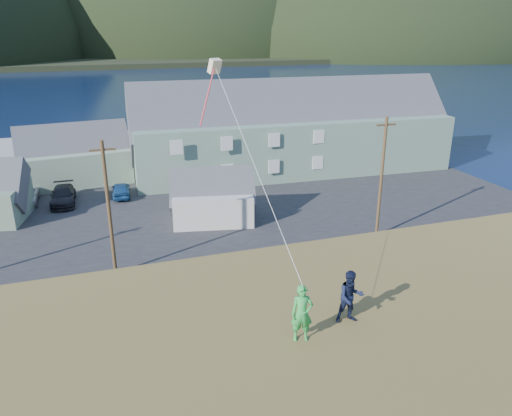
# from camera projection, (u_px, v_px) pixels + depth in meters

# --- Properties ---
(ground) EXTENTS (900.00, 900.00, 0.00)m
(ground) POSITION_uv_depth(u_px,v_px,m) (168.00, 278.00, 33.41)
(ground) COLOR #0A1638
(ground) RESTS_ON ground
(grass_strip) EXTENTS (110.00, 8.00, 0.10)m
(grass_strip) POSITION_uv_depth(u_px,v_px,m) (173.00, 291.00, 31.62)
(grass_strip) COLOR #4C3D19
(grass_strip) RESTS_ON ground
(waterfront_lot) EXTENTS (72.00, 36.00, 0.12)m
(waterfront_lot) POSITION_uv_depth(u_px,v_px,m) (140.00, 198.00, 48.51)
(waterfront_lot) COLOR #28282B
(waterfront_lot) RESTS_ON ground
(wharf) EXTENTS (26.00, 14.00, 0.90)m
(wharf) POSITION_uv_depth(u_px,v_px,m) (75.00, 147.00, 67.04)
(wharf) COLOR gray
(wharf) RESTS_ON ground
(far_shore) EXTENTS (900.00, 320.00, 2.00)m
(far_shore) POSITION_uv_depth(u_px,v_px,m) (87.00, 49.00, 326.57)
(far_shore) COLOR black
(far_shore) RESTS_ON ground
(far_hills) EXTENTS (760.00, 265.00, 143.00)m
(far_hills) POSITION_uv_depth(u_px,v_px,m) (151.00, 50.00, 291.86)
(far_hills) COLOR black
(far_hills) RESTS_ON ground
(lodge) EXTENTS (36.20, 11.76, 12.57)m
(lodge) POSITION_uv_depth(u_px,v_px,m) (291.00, 129.00, 56.39)
(lodge) COLOR slate
(lodge) RESTS_ON waterfront_lot
(shed_white) EXTENTS (7.88, 6.01, 5.62)m
(shed_white) POSITION_uv_depth(u_px,v_px,m) (212.00, 197.00, 42.22)
(shed_white) COLOR silver
(shed_white) RESTS_ON waterfront_lot
(shed_palegreen_far) EXTENTS (11.99, 7.66, 7.65)m
(shed_palegreen_far) POSITION_uv_depth(u_px,v_px,m) (75.00, 156.00, 52.63)
(shed_palegreen_far) COLOR gray
(shed_palegreen_far) RESTS_ON waterfront_lot
(utility_poles) EXTENTS (35.48, 0.24, 9.58)m
(utility_poles) POSITION_uv_depth(u_px,v_px,m) (135.00, 205.00, 32.59)
(utility_poles) COLOR #47331E
(utility_poles) RESTS_ON waterfront_lot
(parked_cars) EXTENTS (23.50, 12.82, 1.57)m
(parked_cars) POSITION_uv_depth(u_px,v_px,m) (51.00, 186.00, 49.49)
(parked_cars) COLOR #B3B3B8
(parked_cars) RESTS_ON waterfront_lot
(kite_flyer_green) EXTENTS (0.73, 0.57, 1.76)m
(kite_flyer_green) POSITION_uv_depth(u_px,v_px,m) (302.00, 313.00, 14.41)
(kite_flyer_green) COLOR green
(kite_flyer_green) RESTS_ON hillside
(kite_flyer_navy) EXTENTS (0.92, 0.76, 1.73)m
(kite_flyer_navy) POSITION_uv_depth(u_px,v_px,m) (351.00, 297.00, 15.31)
(kite_flyer_navy) COLOR black
(kite_flyer_navy) RESTS_ON hillside
(kite_rig) EXTENTS (0.92, 4.35, 9.78)m
(kite_rig) POSITION_uv_depth(u_px,v_px,m) (215.00, 73.00, 19.09)
(kite_rig) COLOR #F5E3BA
(kite_rig) RESTS_ON ground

